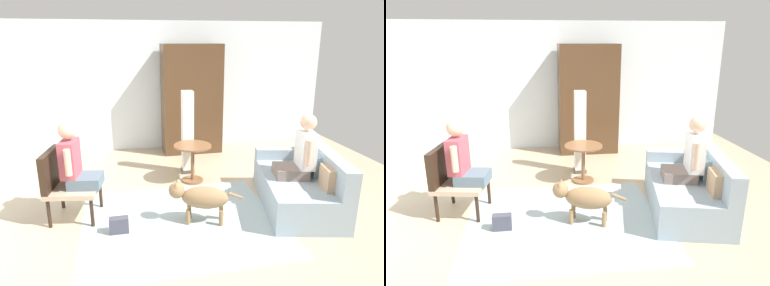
# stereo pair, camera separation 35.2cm
# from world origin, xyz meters

# --- Properties ---
(ground_plane) EXTENTS (7.64, 7.64, 0.00)m
(ground_plane) POSITION_xyz_m (0.00, 0.00, 0.00)
(ground_plane) COLOR tan
(back_wall) EXTENTS (6.97, 0.12, 2.54)m
(back_wall) POSITION_xyz_m (0.00, 3.09, 1.27)
(back_wall) COLOR silver
(back_wall) RESTS_ON ground
(area_rug) EXTENTS (2.44, 2.12, 0.01)m
(area_rug) POSITION_xyz_m (-0.15, -0.14, 0.00)
(area_rug) COLOR #9EB2B7
(area_rug) RESTS_ON ground
(couch) EXTENTS (1.24, 1.78, 0.79)m
(couch) POSITION_xyz_m (1.53, -0.01, 0.29)
(couch) COLOR #8EA0AD
(couch) RESTS_ON ground
(armchair) EXTENTS (0.71, 0.71, 0.90)m
(armchair) POSITION_xyz_m (-1.57, 0.31, 0.51)
(armchair) COLOR black
(armchair) RESTS_ON ground
(person_on_couch) EXTENTS (0.55, 0.54, 0.85)m
(person_on_couch) POSITION_xyz_m (1.48, -0.03, 0.76)
(person_on_couch) COLOR #76665E
(person_on_armchair) EXTENTS (0.51, 0.51, 0.84)m
(person_on_armchair) POSITION_xyz_m (-1.41, 0.28, 0.77)
(person_on_armchair) COLOR slate
(round_end_table) EXTENTS (0.59, 0.59, 0.61)m
(round_end_table) POSITION_xyz_m (0.26, 1.11, 0.41)
(round_end_table) COLOR brown
(round_end_table) RESTS_ON ground
(dog) EXTENTS (0.89, 0.43, 0.55)m
(dog) POSITION_xyz_m (0.08, -0.18, 0.34)
(dog) COLOR olive
(dog) RESTS_ON ground
(column_lamp) EXTENTS (0.20, 0.20, 1.40)m
(column_lamp) POSITION_xyz_m (0.26, 1.52, 0.69)
(column_lamp) COLOR #4C4742
(column_lamp) RESTS_ON ground
(armoire_cabinet) EXTENTS (1.14, 0.56, 2.11)m
(armoire_cabinet) POSITION_xyz_m (0.58, 2.68, 1.06)
(armoire_cabinet) COLOR #4C331E
(armoire_cabinet) RESTS_ON ground
(handbag) EXTENTS (0.23, 0.11, 0.20)m
(handbag) POSITION_xyz_m (-0.92, -0.23, 0.10)
(handbag) COLOR #3F3F4C
(handbag) RESTS_ON ground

